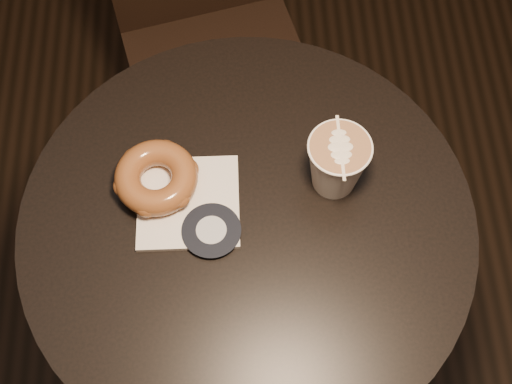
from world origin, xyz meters
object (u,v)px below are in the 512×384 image
pastry_bag (188,202)px  doughnut (156,178)px  cafe_table (248,266)px  latte_cup (337,164)px  chair (207,10)px

pastry_bag → doughnut: size_ratio=1.21×
cafe_table → latte_cup: size_ratio=7.08×
cafe_table → pastry_bag: size_ratio=4.84×
doughnut → cafe_table: bearing=-25.6°
chair → latte_cup: (0.20, -0.53, 0.26)m
chair → latte_cup: size_ratio=9.14×
pastry_bag → latte_cup: bearing=8.0°
chair → doughnut: size_ratio=7.56×
chair → doughnut: chair is taller
doughnut → latte_cup: bearing=-0.6°
chair → latte_cup: 0.63m
doughnut → latte_cup: 0.27m
cafe_table → pastry_bag: 0.22m
cafe_table → chair: 0.60m
pastry_bag → doughnut: 0.06m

